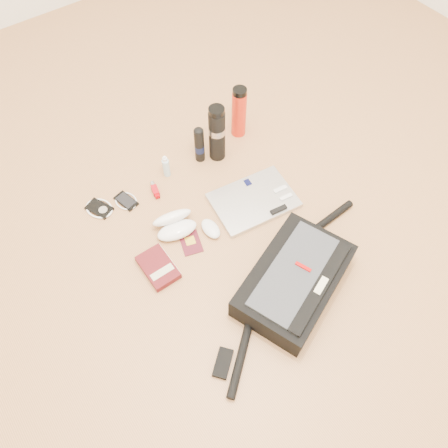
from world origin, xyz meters
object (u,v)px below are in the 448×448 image
Objects in this scene: thermos_black at (217,133)px; thermos_red at (239,112)px; book at (158,267)px; messenger_bag at (294,281)px; laptop at (254,200)px.

thermos_red is at bearing 19.82° from thermos_black.
book is 0.66× the size of thermos_red.
laptop is at bearing 51.35° from messenger_bag.
thermos_black reaches higher than laptop.
book is 0.83m from thermos_red.
laptop is at bearing 4.41° from book.
thermos_black is 1.09× the size of thermos_red.
laptop is (0.13, 0.41, -0.05)m from messenger_bag.
thermos_red is (0.33, 0.78, 0.07)m from messenger_bag.
thermos_red is (0.17, 0.06, -0.01)m from thermos_black.
book is (-0.51, -0.04, 0.00)m from laptop.
messenger_bag is at bearing -99.60° from laptop.
messenger_bag reaches higher than laptop.
book is 0.65m from thermos_black.
thermos_red is at bearing 46.46° from messenger_bag.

